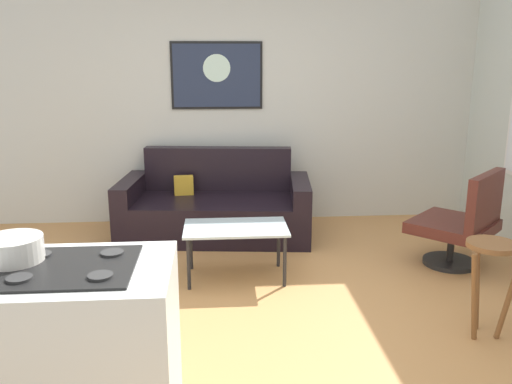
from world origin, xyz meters
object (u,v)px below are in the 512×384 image
(bar_stool, at_px, (490,264))
(mixing_bowl, at_px, (13,251))
(couch, at_px, (216,209))
(coffee_table, at_px, (236,232))
(wall_painting, at_px, (217,75))
(armchair, at_px, (462,223))

(bar_stool, height_order, mixing_bowl, mixing_bowl)
(bar_stool, bearing_deg, couch, 128.53)
(coffee_table, bearing_deg, wall_painting, 94.36)
(mixing_bowl, bearing_deg, bar_stool, 15.51)
(wall_painting, bearing_deg, mixing_bowl, -105.33)
(couch, relative_size, bar_stool, 3.04)
(bar_stool, bearing_deg, mixing_bowl, -164.49)
(coffee_table, height_order, mixing_bowl, mixing_bowl)
(mixing_bowl, bearing_deg, wall_painting, 74.67)
(couch, distance_m, armchair, 2.42)
(armchair, xyz_separation_m, wall_painting, (-2.13, 1.59, 1.22))
(coffee_table, distance_m, bar_stool, 1.98)
(wall_painting, bearing_deg, bar_stool, -57.82)
(mixing_bowl, distance_m, wall_painting, 3.74)
(coffee_table, bearing_deg, mixing_bowl, -120.46)
(wall_painting, bearing_deg, couch, -94.30)
(couch, bearing_deg, coffee_table, -81.63)
(bar_stool, relative_size, wall_painting, 0.67)
(coffee_table, xyz_separation_m, mixing_bowl, (-1.10, -1.87, 0.56))
(bar_stool, distance_m, mixing_bowl, 2.87)
(coffee_table, height_order, bar_stool, bar_stool)
(mixing_bowl, xyz_separation_m, wall_painting, (0.97, 3.55, 0.66))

